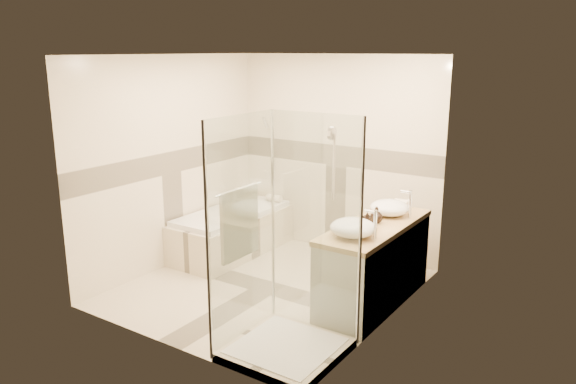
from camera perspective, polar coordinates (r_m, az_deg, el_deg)
The scene contains 12 objects.
room at distance 5.87m, azimuth -1.65°, elevation 1.55°, with size 2.82×3.02×2.52m.
bathtub at distance 7.24m, azimuth -5.66°, elevation -3.82°, with size 0.75×1.70×0.56m.
vanity at distance 5.84m, azimuth 8.74°, elevation -7.24°, with size 0.58×1.62×0.85m.
shower_enclosure at distance 4.92m, azimuth -0.82°, elevation -10.30°, with size 0.96×0.93×2.04m.
vessel_sink_near at distance 6.01m, azimuth 10.27°, elevation -1.57°, with size 0.41×0.41×0.16m, color white.
vessel_sink_far at distance 5.28m, azimuth 6.61°, elevation -3.62°, with size 0.43×0.43×0.17m, color white.
faucet_near at distance 5.91m, azimuth 12.22°, elevation -1.02°, with size 0.12×0.03×0.30m.
faucet_far at distance 5.17m, azimuth 8.76°, elevation -3.13°, with size 0.12×0.03×0.29m.
amenity_bottle_a at distance 5.54m, azimuth 8.04°, elevation -2.77°, with size 0.08×0.08×0.18m, color black.
amenity_bottle_b at distance 5.72m, azimuth 8.97°, elevation -2.31°, with size 0.13×0.13×0.17m, color black.
folded_towels at distance 6.25m, azimuth 11.21°, elevation -1.37°, with size 0.16×0.27×0.09m, color white.
rolled_towel at distance 7.54m, azimuth -1.40°, elevation -0.63°, with size 0.10×0.10×0.21m, color white.
Camera 1 is at (3.37, -4.65, 2.56)m, focal length 35.00 mm.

